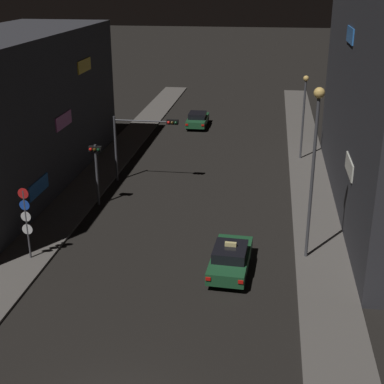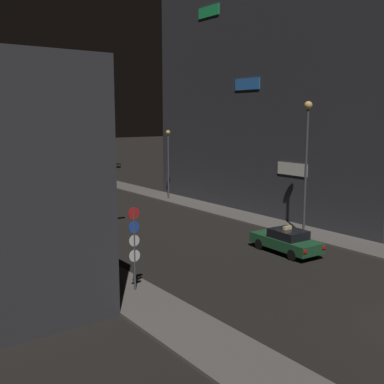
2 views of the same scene
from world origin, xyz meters
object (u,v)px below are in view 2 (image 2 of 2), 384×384
at_px(sign_pole_left, 134,243).
at_px(street_lamp_far_block, 168,155).
at_px(traffic_light_overhead, 86,182).
at_px(traffic_light_left_kerb, 89,204).
at_px(street_lamp_near_block, 307,146).
at_px(taxi, 286,241).
at_px(far_car, 39,190).

distance_m(sign_pole_left, street_lamp_far_block, 23.97).
xyz_separation_m(traffic_light_overhead, traffic_light_left_kerb, (-1.84, -4.50, -0.63)).
bearing_deg(street_lamp_far_block, street_lamp_near_block, -91.23).
bearing_deg(taxi, traffic_light_left_kerb, 140.50).
distance_m(far_car, traffic_light_overhead, 16.26).
xyz_separation_m(far_car, street_lamp_near_block, (9.11, -25.93, 5.34)).
relative_size(far_car, sign_pole_left, 1.16).
xyz_separation_m(far_car, traffic_light_overhead, (-1.86, -15.92, 2.73)).
height_order(traffic_light_left_kerb, street_lamp_near_block, street_lamp_near_block).
distance_m(street_lamp_near_block, street_lamp_far_block, 16.95).
bearing_deg(traffic_light_left_kerb, street_lamp_far_block, 40.73).
relative_size(far_car, traffic_light_overhead, 0.95).
distance_m(taxi, far_car, 28.35).
height_order(sign_pole_left, street_lamp_near_block, street_lamp_near_block).
height_order(traffic_light_left_kerb, street_lamp_far_block, street_lamp_far_block).
bearing_deg(traffic_light_left_kerb, sign_pole_left, -99.47).
relative_size(street_lamp_near_block, street_lamp_far_block, 1.34).
xyz_separation_m(traffic_light_left_kerb, sign_pole_left, (-1.28, -7.69, -0.48)).
bearing_deg(street_lamp_near_block, traffic_light_left_kerb, 156.71).
bearing_deg(traffic_light_left_kerb, taxi, -39.50).
relative_size(taxi, sign_pole_left, 1.18).
distance_m(taxi, street_lamp_far_block, 19.55).
xyz_separation_m(sign_pole_left, street_lamp_far_block, (14.45, 19.02, 1.94)).
relative_size(sign_pole_left, street_lamp_far_block, 0.59).
bearing_deg(street_lamp_far_block, far_car, 136.20).
distance_m(traffic_light_overhead, street_lamp_far_block, 13.25).
relative_size(far_car, street_lamp_near_block, 0.51).
height_order(sign_pole_left, street_lamp_far_block, street_lamp_far_block).
distance_m(sign_pole_left, street_lamp_near_block, 14.73).
height_order(taxi, traffic_light_overhead, traffic_light_overhead).
xyz_separation_m(street_lamp_near_block, street_lamp_far_block, (0.36, 16.85, -1.78)).
height_order(far_car, traffic_light_left_kerb, traffic_light_left_kerb).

